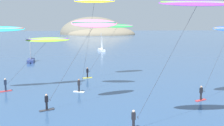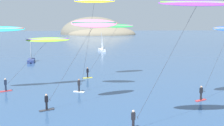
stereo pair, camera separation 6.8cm
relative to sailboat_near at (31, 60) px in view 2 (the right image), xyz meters
The scene contains 8 objects.
headland_island 152.45m from the sailboat_near, 82.34° to the left, with size 55.35×60.43×26.24m.
sailboat_near is the anchor object (origin of this frame).
sailboat_far 28.57m from the sailboat_near, 53.14° to the left, with size 2.16×5.97×5.70m.
kitesurfer_purple 47.24m from the sailboat_near, 63.79° to the right, with size 8.90×1.89×10.68m.
kitesurfer_green 25.70m from the sailboat_near, 46.72° to the right, with size 8.59×2.94×8.64m.
kitesurfer_lime 26.90m from the sailboat_near, 75.47° to the right, with size 9.08×3.20×6.90m.
kitesurfer_yellow 32.72m from the sailboat_near, 65.33° to the right, with size 5.42×2.02×11.78m.
kitesurfer_pink 36.83m from the sailboat_near, 69.57° to the right, with size 8.38×3.73×9.24m.
Camera 2 is at (-7.85, -4.74, 8.83)m, focal length 45.00 mm.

